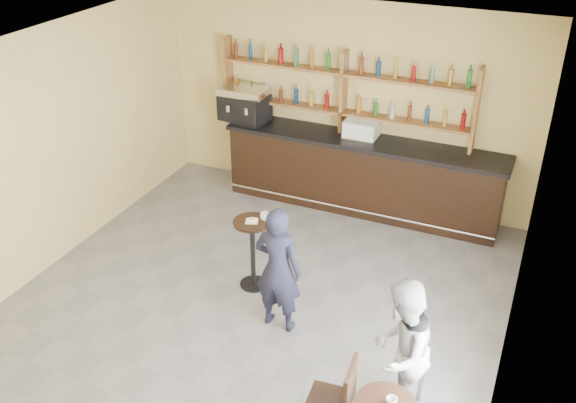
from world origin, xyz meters
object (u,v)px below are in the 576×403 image
at_px(espresso_machine, 245,104).
at_px(man_main, 278,269).
at_px(bar_counter, 362,175).
at_px(pastry_case, 361,130).
at_px(patron_second, 400,352).
at_px(chair_west, 329,401).
at_px(pedestal_table, 253,254).

xyz_separation_m(espresso_machine, man_main, (2.03, -3.16, -0.66)).
height_order(bar_counter, pastry_case, pastry_case).
xyz_separation_m(espresso_machine, pastry_case, (1.99, 0.00, -0.12)).
bearing_deg(man_main, bar_counter, -87.75).
bearing_deg(espresso_machine, patron_second, -39.11).
xyz_separation_m(bar_counter, patron_second, (1.65, -3.94, 0.21)).
relative_size(bar_counter, patron_second, 2.75).
xyz_separation_m(espresso_machine, chair_west, (3.19, -4.52, -0.98)).
height_order(bar_counter, man_main, man_main).
xyz_separation_m(bar_counter, man_main, (-0.01, -3.16, 0.21)).
distance_m(bar_counter, espresso_machine, 2.22).
bearing_deg(bar_counter, espresso_machine, 180.00).
relative_size(bar_counter, pedestal_table, 4.46).
bearing_deg(bar_counter, chair_west, -75.79).
bearing_deg(bar_counter, pedestal_table, -104.10).
bearing_deg(pedestal_table, espresso_machine, 118.60).
distance_m(man_main, chair_west, 1.82).
bearing_deg(patron_second, man_main, -110.37).
relative_size(pastry_case, chair_west, 0.53).
height_order(pastry_case, chair_west, pastry_case).
relative_size(chair_west, patron_second, 0.61).
bearing_deg(man_main, espresso_machine, -54.79).
xyz_separation_m(pastry_case, patron_second, (1.71, -3.94, -0.54)).
height_order(pedestal_table, man_main, man_main).
relative_size(man_main, patron_second, 1.01).
height_order(espresso_machine, pedestal_table, espresso_machine).
height_order(espresso_machine, patron_second, espresso_machine).
bearing_deg(chair_west, pastry_case, -170.42).
height_order(man_main, patron_second, man_main).
bearing_deg(chair_west, patron_second, 133.93).
bearing_deg(chair_west, espresso_machine, -150.08).
bearing_deg(patron_second, pastry_case, -151.90).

